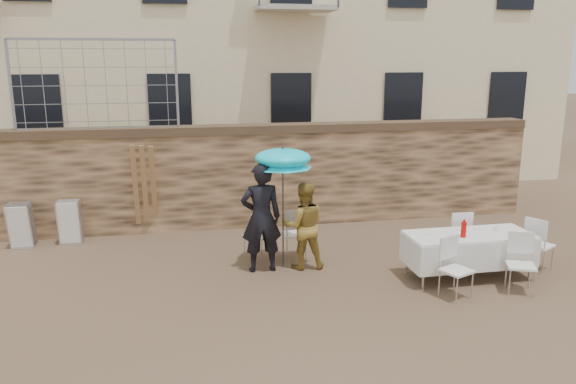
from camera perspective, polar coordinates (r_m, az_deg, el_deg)
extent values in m
plane|color=brown|center=(8.01, 0.20, -13.60)|extent=(80.00, 80.00, 0.00)
cube|color=brown|center=(12.34, -4.31, 1.55)|extent=(13.00, 0.50, 2.20)
imported|color=black|center=(9.68, -2.74, -2.62)|extent=(0.71, 0.48, 1.93)
imported|color=gold|center=(9.87, 1.60, -3.45)|extent=(0.79, 0.63, 1.55)
cylinder|color=#3F3F44|center=(9.86, -0.51, -2.67)|extent=(0.03, 0.03, 1.81)
cone|color=#0ADBF7|center=(9.62, -0.53, 3.14)|extent=(1.01, 1.01, 0.22)
cube|color=silver|center=(9.91, 17.96, -4.19)|extent=(2.10, 0.85, 0.05)
cylinder|color=silver|center=(9.33, 13.64, -7.49)|extent=(0.04, 0.04, 0.74)
cylinder|color=silver|center=(10.24, 23.43, -6.34)|extent=(0.04, 0.04, 0.74)
cylinder|color=silver|center=(9.92, 12.00, -6.12)|extent=(0.04, 0.04, 0.74)
cylinder|color=silver|center=(10.78, 21.39, -5.18)|extent=(0.04, 0.04, 0.74)
cylinder|color=red|center=(9.65, 17.41, -3.67)|extent=(0.09, 0.09, 0.26)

